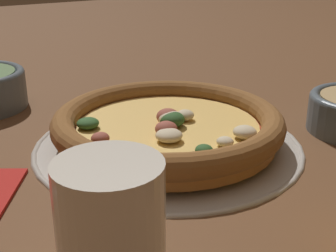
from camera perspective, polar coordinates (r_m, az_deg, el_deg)
name	(u,v)px	position (r m, az deg, el deg)	size (l,w,h in m)	color
ground_plane	(168,146)	(0.58, 0.00, -2.43)	(3.00, 3.00, 0.00)	brown
pizza_tray	(168,143)	(0.58, 0.00, -2.11)	(0.33, 0.33, 0.01)	#B7B2A8
pizza	(168,125)	(0.57, 0.01, 0.09)	(0.28, 0.28, 0.04)	#A86B33
drinking_cup	(111,237)	(0.32, -6.92, -13.30)	(0.07, 0.07, 0.11)	silver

